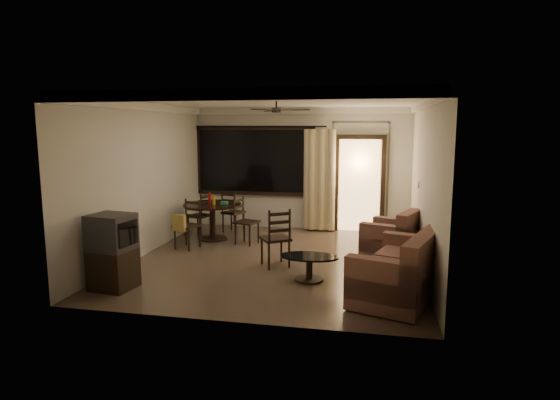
% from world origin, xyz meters
% --- Properties ---
extents(ground, '(5.50, 5.50, 0.00)m').
position_xyz_m(ground, '(0.00, 0.00, 0.00)').
color(ground, '#7F6651').
rests_on(ground, ground).
extents(room_shell, '(5.50, 6.70, 5.50)m').
position_xyz_m(room_shell, '(0.59, 1.77, 1.83)').
color(room_shell, beige).
rests_on(room_shell, ground).
extents(dining_table, '(1.22, 1.22, 0.98)m').
position_xyz_m(dining_table, '(-1.65, 1.29, 0.60)').
color(dining_table, black).
rests_on(dining_table, ground).
extents(dining_chair_west, '(0.52, 0.52, 0.95)m').
position_xyz_m(dining_chair_west, '(-2.04, 1.52, 0.28)').
color(dining_chair_west, black).
rests_on(dining_chair_west, ground).
extents(dining_chair_east, '(0.52, 0.52, 0.95)m').
position_xyz_m(dining_chair_east, '(-0.85, 1.06, 0.28)').
color(dining_chair_east, black).
rests_on(dining_chair_east, ground).
extents(dining_chair_south, '(0.52, 0.56, 0.95)m').
position_xyz_m(dining_chair_south, '(-1.89, 0.47, 0.31)').
color(dining_chair_south, black).
rests_on(dining_chair_south, ground).
extents(dining_chair_north, '(0.52, 0.52, 0.95)m').
position_xyz_m(dining_chair_north, '(-1.44, 2.05, 0.28)').
color(dining_chair_north, black).
rests_on(dining_chair_north, ground).
extents(tv_cabinet, '(0.65, 0.60, 1.11)m').
position_xyz_m(tv_cabinet, '(-2.05, -1.93, 0.56)').
color(tv_cabinet, black).
rests_on(tv_cabinet, ground).
extents(sofa, '(1.44, 1.95, 0.93)m').
position_xyz_m(sofa, '(2.11, -1.48, 0.37)').
color(sofa, '#482221').
rests_on(sofa, ground).
extents(armchair, '(1.11, 1.11, 0.87)m').
position_xyz_m(armchair, '(2.04, 0.52, 0.36)').
color(armchair, '#482221').
rests_on(armchair, ground).
extents(coffee_table, '(0.90, 0.54, 0.40)m').
position_xyz_m(coffee_table, '(0.73, -1.00, 0.26)').
color(coffee_table, black).
rests_on(coffee_table, ground).
extents(side_chair, '(0.62, 0.62, 1.02)m').
position_xyz_m(side_chair, '(0.06, -0.36, 0.30)').
color(side_chair, black).
rests_on(side_chair, ground).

